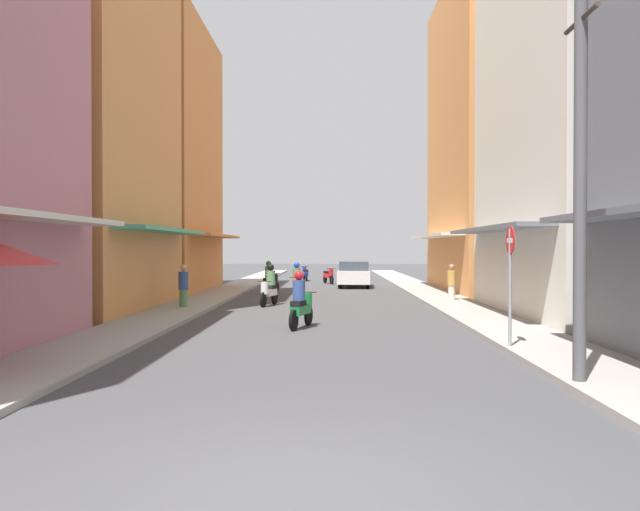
# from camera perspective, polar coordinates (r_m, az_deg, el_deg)

# --- Properties ---
(ground_plane) EXTENTS (114.35, 114.35, 0.00)m
(ground_plane) POSITION_cam_1_polar(r_m,az_deg,el_deg) (27.37, 0.49, -3.89)
(ground_plane) COLOR #424244
(sidewalk_left) EXTENTS (2.05, 59.98, 0.12)m
(sidewalk_left) POSITION_cam_1_polar(r_m,az_deg,el_deg) (27.87, -9.76, -3.70)
(sidewalk_left) COLOR #9E9991
(sidewalk_left) RESTS_ON ground
(sidewalk_right) EXTENTS (2.05, 59.98, 0.12)m
(sidewalk_right) POSITION_cam_1_polar(r_m,az_deg,el_deg) (27.75, 10.79, -3.72)
(sidewalk_right) COLOR #9E9991
(sidewalk_right) RESTS_ON ground
(building_left_mid) EXTENTS (7.05, 8.71, 16.99)m
(building_left_mid) POSITION_cam_1_polar(r_m,az_deg,el_deg) (23.72, -22.89, 16.04)
(building_left_mid) COLOR #D88C4C
(building_left_mid) RESTS_ON ground
(building_left_far) EXTENTS (7.05, 8.99, 13.21)m
(building_left_far) POSITION_cam_1_polar(r_m,az_deg,el_deg) (31.93, -15.94, 8.60)
(building_left_far) COLOR #D88C4C
(building_left_far) RESTS_ON ground
(building_right_mid) EXTENTS (7.05, 9.52, 13.30)m
(building_right_mid) POSITION_cam_1_polar(r_m,az_deg,el_deg) (21.82, 25.11, 12.41)
(building_right_mid) COLOR silver
(building_right_mid) RESTS_ON ground
(building_right_far) EXTENTS (7.05, 11.04, 15.54)m
(building_right_far) POSITION_cam_1_polar(r_m,az_deg,el_deg) (32.43, 16.92, 10.56)
(building_right_far) COLOR #D88C4C
(building_right_far) RESTS_ON ground
(motorbike_green) EXTENTS (0.69, 1.76, 1.58)m
(motorbike_green) POSITION_cam_1_polar(r_m,az_deg,el_deg) (16.66, -1.79, -4.42)
(motorbike_green) COLOR black
(motorbike_green) RESTS_ON ground
(motorbike_black) EXTENTS (0.78, 1.73, 1.58)m
(motorbike_black) POSITION_cam_1_polar(r_m,az_deg,el_deg) (29.31, -4.69, -2.21)
(motorbike_black) COLOR black
(motorbike_black) RESTS_ON ground
(motorbike_white) EXTENTS (0.66, 1.78, 1.58)m
(motorbike_white) POSITION_cam_1_polar(r_m,az_deg,el_deg) (23.21, -4.78, -2.98)
(motorbike_white) COLOR black
(motorbike_white) RESTS_ON ground
(motorbike_red) EXTENTS (0.77, 1.73, 0.96)m
(motorbike_red) POSITION_cam_1_polar(r_m,az_deg,el_deg) (37.32, 0.81, -1.89)
(motorbike_red) COLOR black
(motorbike_red) RESTS_ON ground
(motorbike_blue) EXTENTS (0.60, 1.80, 0.96)m
(motorbike_blue) POSITION_cam_1_polar(r_m,az_deg,el_deg) (40.81, -1.40, -1.67)
(motorbike_blue) COLOR black
(motorbike_blue) RESTS_ON ground
(motorbike_orange) EXTENTS (0.55, 1.81, 1.58)m
(motorbike_orange) POSITION_cam_1_polar(r_m,az_deg,el_deg) (26.19, -2.22, -2.56)
(motorbike_orange) COLOR black
(motorbike_orange) RESTS_ON ground
(parked_car) EXTENTS (1.99, 4.19, 1.45)m
(parked_car) POSITION_cam_1_polar(r_m,az_deg,el_deg) (34.17, 3.23, -1.74)
(parked_car) COLOR silver
(parked_car) RESTS_ON ground
(pedestrian_foreground) EXTENTS (0.34, 0.34, 1.55)m
(pedestrian_foreground) POSITION_cam_1_polar(r_m,az_deg,el_deg) (24.84, 12.25, -2.60)
(pedestrian_foreground) COLOR beige
(pedestrian_foreground) RESTS_ON ground
(pedestrian_crossing) EXTENTS (0.34, 0.34, 1.61)m
(pedestrian_crossing) POSITION_cam_1_polar(r_m,az_deg,el_deg) (21.95, -12.69, -2.94)
(pedestrian_crossing) COLOR #598C59
(pedestrian_crossing) RESTS_ON ground
(utility_pole) EXTENTS (0.20, 1.20, 6.33)m
(utility_pole) POSITION_cam_1_polar(r_m,az_deg,el_deg) (10.32, 23.22, 6.50)
(utility_pole) COLOR #4C4C4F
(utility_pole) RESTS_ON ground
(street_sign_no_entry) EXTENTS (0.07, 0.60, 2.65)m
(street_sign_no_entry) POSITION_cam_1_polar(r_m,az_deg,el_deg) (13.42, 17.40, -1.35)
(street_sign_no_entry) COLOR gray
(street_sign_no_entry) RESTS_ON ground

